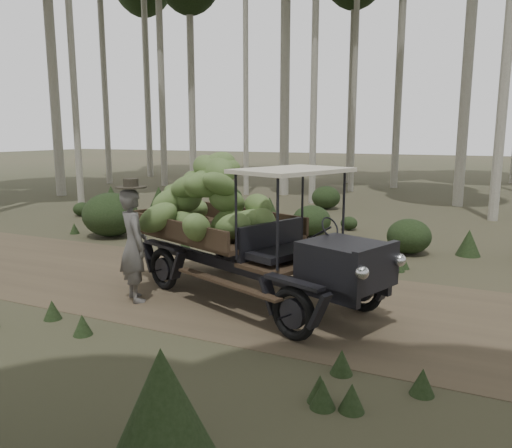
# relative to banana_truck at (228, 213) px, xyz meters

# --- Properties ---
(ground) EXTENTS (120.00, 120.00, 0.00)m
(ground) POSITION_rel_banana_truck_xyz_m (-1.07, 0.06, -1.43)
(ground) COLOR #473D2B
(ground) RESTS_ON ground
(dirt_track) EXTENTS (70.00, 4.00, 0.01)m
(dirt_track) POSITION_rel_banana_truck_xyz_m (-1.07, 0.06, -1.42)
(dirt_track) COLOR brown
(dirt_track) RESTS_ON ground
(banana_truck) EXTENTS (5.11, 3.25, 2.54)m
(banana_truck) POSITION_rel_banana_truck_xyz_m (0.00, 0.00, 0.00)
(banana_truck) COLOR black
(banana_truck) RESTS_ON ground
(farmer) EXTENTS (0.82, 0.77, 2.05)m
(farmer) POSITION_rel_banana_truck_xyz_m (-1.26, -0.97, -0.46)
(farmer) COLOR #56534F
(farmer) RESTS_ON ground
(undergrowth) EXTENTS (22.93, 19.73, 1.29)m
(undergrowth) POSITION_rel_banana_truck_xyz_m (-1.47, -0.19, -0.93)
(undergrowth) COLOR #233319
(undergrowth) RESTS_ON ground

